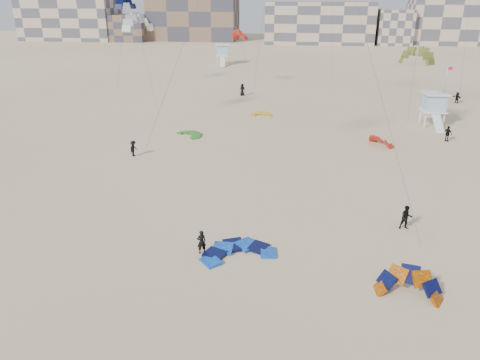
# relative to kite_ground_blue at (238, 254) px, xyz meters

# --- Properties ---
(ground) EXTENTS (320.00, 320.00, 0.00)m
(ground) POSITION_rel_kite_ground_blue_xyz_m (-1.91, -3.18, 0.00)
(ground) COLOR beige
(ground) RESTS_ON ground
(kite_ground_blue) EXTENTS (5.76, 5.87, 0.97)m
(kite_ground_blue) POSITION_rel_kite_ground_blue_xyz_m (0.00, 0.00, 0.00)
(kite_ground_blue) COLOR #1C78ED
(kite_ground_blue) RESTS_ON ground
(kite_ground_orange) EXTENTS (4.12, 4.11, 3.52)m
(kite_ground_orange) POSITION_rel_kite_ground_blue_xyz_m (9.81, -2.94, 0.00)
(kite_ground_orange) COLOR orange
(kite_ground_orange) RESTS_ON ground
(kite_ground_green) EXTENTS (4.45, 4.46, 0.68)m
(kite_ground_green) POSITION_rel_kite_ground_blue_xyz_m (-8.86, 24.94, 0.00)
(kite_ground_green) COLOR green
(kite_ground_green) RESTS_ON ground
(kite_ground_red_far) EXTENTS (4.31, 4.28, 3.09)m
(kite_ground_red_far) POSITION_rel_kite_ground_blue_xyz_m (12.22, 24.08, 0.00)
(kite_ground_red_far) COLOR red
(kite_ground_red_far) RESTS_ON ground
(kite_ground_yellow) EXTENTS (2.85, 3.02, 1.25)m
(kite_ground_yellow) POSITION_rel_kite_ground_blue_xyz_m (-1.55, 35.08, 0.00)
(kite_ground_yellow) COLOR yellow
(kite_ground_yellow) RESTS_ON ground
(kitesurfer_main) EXTENTS (0.69, 0.59, 1.60)m
(kitesurfer_main) POSITION_rel_kite_ground_blue_xyz_m (-2.30, -0.13, 0.80)
(kitesurfer_main) COLOR black
(kitesurfer_main) RESTS_ON ground
(kitesurfer_b) EXTENTS (0.92, 0.76, 1.75)m
(kitesurfer_b) POSITION_rel_kite_ground_blue_xyz_m (11.13, 4.85, 0.88)
(kitesurfer_b) COLOR black
(kitesurfer_b) RESTS_ON ground
(kitesurfer_c) EXTENTS (0.79, 1.13, 1.60)m
(kitesurfer_c) POSITION_rel_kite_ground_blue_xyz_m (-12.83, 17.24, 0.80)
(kitesurfer_c) COLOR black
(kitesurfer_c) RESTS_ON ground
(kitesurfer_d) EXTENTS (0.96, 1.07, 1.74)m
(kitesurfer_d) POSITION_rel_kite_ground_blue_xyz_m (19.66, 26.39, 0.87)
(kitesurfer_d) COLOR black
(kitesurfer_d) RESTS_ON ground
(kitesurfer_e) EXTENTS (1.07, 0.91, 1.85)m
(kitesurfer_e) POSITION_rel_kite_ground_blue_xyz_m (-5.60, 47.05, 0.93)
(kitesurfer_e) COLOR black
(kitesurfer_e) RESTS_ON ground
(kitesurfer_f) EXTENTS (1.23, 1.51, 1.62)m
(kitesurfer_f) POSITION_rel_kite_ground_blue_xyz_m (26.18, 45.89, 0.81)
(kitesurfer_f) COLOR black
(kitesurfer_f) RESTS_ON ground
(kite_fly_grey) EXTENTS (5.49, 5.45, 12.29)m
(kite_fly_grey) POSITION_rel_kite_ground_blue_xyz_m (-15.78, 29.99, 11.71)
(kite_fly_grey) COLOR silver
(kite_fly_grey) RESTS_ON ground
(kite_fly_olive) EXTENTS (5.03, 5.07, 9.02)m
(kite_fly_olive) POSITION_rel_kite_ground_blue_xyz_m (15.94, 29.56, 8.56)
(kite_fly_olive) COLOR olive
(kite_fly_olive) RESTS_ON ground
(kite_fly_navy) EXTENTS (4.93, 10.81, 13.77)m
(kite_fly_navy) POSITION_rel_kite_ground_blue_xyz_m (-24.51, 50.00, 13.36)
(kite_fly_navy) COLOR #08123D
(kite_fly_navy) RESTS_ON ground
(kite_fly_red) EXTENTS (4.45, 5.32, 8.66)m
(kite_fly_red) POSITION_rel_kite_ground_blue_xyz_m (-6.97, 54.20, 8.35)
(kite_fly_red) COLOR red
(kite_fly_red) RESTS_ON ground
(lifeguard_tower_near) EXTENTS (2.96, 5.54, 4.02)m
(lifeguard_tower_near) POSITION_rel_kite_ground_blue_xyz_m (19.52, 32.85, 1.99)
(lifeguard_tower_near) COLOR white
(lifeguard_tower_near) RESTS_ON ground
(lifeguard_tower_far) EXTENTS (3.44, 6.14, 4.34)m
(lifeguard_tower_far) POSITION_rel_kite_ground_blue_xyz_m (-13.89, 78.70, 2.15)
(lifeguard_tower_far) COLOR white
(lifeguard_tower_far) RESTS_ON ground
(flagpole) EXTENTS (0.59, 0.09, 7.24)m
(flagpole) POSITION_rel_kite_ground_blue_xyz_m (20.72, 33.84, 3.82)
(flagpole) COLOR white
(flagpole) RESTS_ON ground
(condo_west_a) EXTENTS (30.00, 15.00, 14.00)m
(condo_west_a) POSITION_rel_kite_ground_blue_xyz_m (-71.91, 126.82, 7.00)
(condo_west_a) COLOR #C7AD92
(condo_west_a) RESTS_ON ground
(condo_west_b) EXTENTS (28.00, 14.00, 18.00)m
(condo_west_b) POSITION_rel_kite_ground_blue_xyz_m (-31.91, 130.82, 9.00)
(condo_west_b) COLOR brown
(condo_west_b) RESTS_ON ground
(condo_mid) EXTENTS (32.00, 16.00, 12.00)m
(condo_mid) POSITION_rel_kite_ground_blue_xyz_m (8.09, 126.82, 6.00)
(condo_mid) COLOR #C7AD92
(condo_mid) RESTS_ON ground
(condo_east) EXTENTS (26.00, 14.00, 16.00)m
(condo_east) POSITION_rel_kite_ground_blue_xyz_m (48.09, 128.82, 8.00)
(condo_east) COLOR #C7AD92
(condo_east) RESTS_ON ground
(condo_fill_left) EXTENTS (12.00, 10.00, 8.00)m
(condo_fill_left) POSITION_rel_kite_ground_blue_xyz_m (-51.91, 124.82, 4.00)
(condo_fill_left) COLOR brown
(condo_fill_left) RESTS_ON ground
(condo_fill_right) EXTENTS (10.00, 10.00, 10.00)m
(condo_fill_right) POSITION_rel_kite_ground_blue_xyz_m (30.09, 124.82, 5.00)
(condo_fill_right) COLOR #C7AD92
(condo_fill_right) RESTS_ON ground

